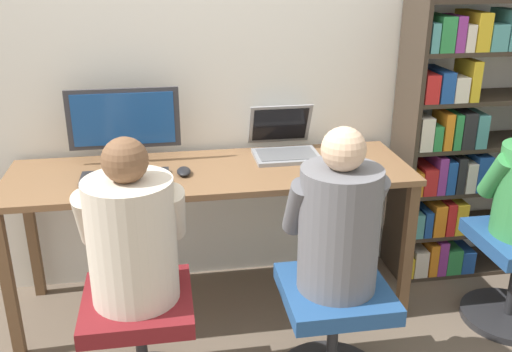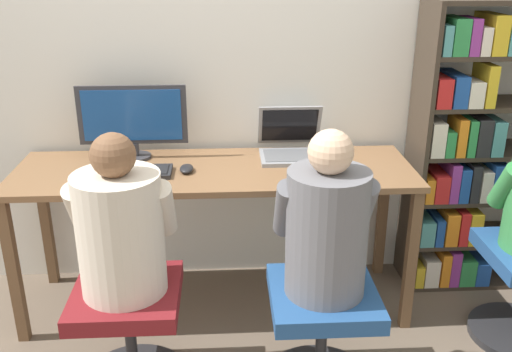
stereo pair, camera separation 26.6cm
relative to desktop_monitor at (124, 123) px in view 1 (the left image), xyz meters
The scene contains 12 objects.
ground_plane 1.16m from the desktop_monitor, 49.64° to the right, with size 14.00×14.00×0.00m, color brown.
wall_back 0.55m from the desktop_monitor, 25.29° to the left, with size 10.00×0.05×2.60m.
desk 0.53m from the desktop_monitor, 23.36° to the right, with size 1.97×0.61×0.77m.
desktop_monitor is the anchor object (origin of this frame).
laptop 0.83m from the desktop_monitor, ahead, with size 0.33×0.35×0.25m.
keyboard 0.31m from the desktop_monitor, 89.82° to the right, with size 0.41×0.17×0.03m.
computer_mouse_by_keyboard 0.40m from the desktop_monitor, 38.18° to the right, with size 0.07×0.11×0.03m.
office_chair_left 1.06m from the desktop_monitor, 86.47° to the right, with size 0.47×0.47×0.49m.
office_chair_right 1.39m from the desktop_monitor, 45.03° to the right, with size 0.47×0.47×0.49m.
person_at_monitor 0.82m from the desktop_monitor, 86.45° to the right, with size 0.42×0.35×0.66m.
person_at_laptop 1.22m from the desktop_monitor, 44.85° to the right, with size 0.39×0.35×0.68m.
bookshelf 1.83m from the desktop_monitor, ahead, with size 0.94×0.31×1.56m.
Camera 1 is at (-0.21, -2.30, 1.76)m, focal length 40.00 mm.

